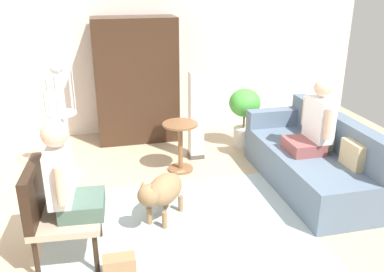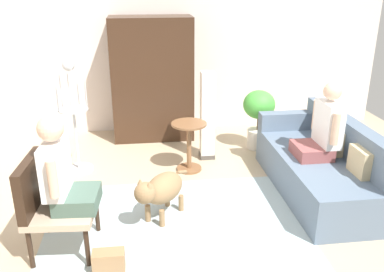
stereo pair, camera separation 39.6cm
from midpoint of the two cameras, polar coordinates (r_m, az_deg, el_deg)
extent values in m
plane|color=tan|center=(4.29, 3.02, -11.91)|extent=(7.41, 7.41, 0.00)
cube|color=silver|center=(6.56, -1.27, 12.18)|extent=(6.78, 0.12, 2.64)
cube|color=#9EB2B7|center=(4.21, 0.46, -12.52)|extent=(2.57, 1.93, 0.01)
cube|color=slate|center=(5.01, 19.06, -5.03)|extent=(0.86, 2.00, 0.45)
cube|color=slate|center=(5.00, 23.07, -0.30)|extent=(0.19, 1.99, 0.40)
cube|color=slate|center=(5.64, 15.55, 2.06)|extent=(0.85, 0.18, 0.23)
cube|color=#C6B284|center=(4.57, 24.57, -3.33)|extent=(0.10, 0.32, 0.28)
cube|color=#C6B284|center=(5.00, 21.41, -0.80)|extent=(0.10, 0.28, 0.28)
cylinder|color=black|center=(4.12, -10.34, -10.63)|extent=(0.04, 0.04, 0.38)
cylinder|color=black|center=(3.69, -11.28, -14.94)|extent=(0.04, 0.04, 0.38)
cylinder|color=black|center=(4.21, -16.89, -10.54)|extent=(0.04, 0.04, 0.38)
cylinder|color=black|center=(3.78, -18.68, -14.70)|extent=(0.04, 0.04, 0.38)
cube|color=tan|center=(3.83, -14.60, -9.86)|extent=(0.62, 0.67, 0.06)
cube|color=black|center=(3.76, -18.68, -6.42)|extent=(0.12, 0.63, 0.45)
cube|color=brown|center=(4.85, 18.50, -1.97)|extent=(0.39, 0.41, 0.14)
cube|color=white|center=(4.82, 20.66, 1.61)|extent=(0.18, 0.41, 0.49)
sphere|color=#DDB293|center=(4.72, 21.23, 5.77)|extent=(0.19, 0.19, 0.19)
cylinder|color=#DDB293|center=(4.59, 21.64, 0.86)|extent=(0.08, 0.08, 0.34)
cylinder|color=#DDB293|center=(5.00, 19.03, 2.80)|extent=(0.08, 0.08, 0.34)
cube|color=#455F52|center=(3.75, -12.68, -8.57)|extent=(0.40, 0.43, 0.14)
cube|color=white|center=(3.65, -15.48, -4.41)|extent=(0.21, 0.42, 0.46)
sphere|color=#DDB293|center=(3.51, -16.05, 0.95)|extent=(0.22, 0.22, 0.22)
cylinder|color=#DDB293|center=(3.85, -14.22, -2.53)|extent=(0.08, 0.08, 0.33)
cylinder|color=#DDB293|center=(3.41, -15.66, -5.82)|extent=(0.08, 0.08, 0.33)
cylinder|color=brown|center=(5.13, 1.79, 1.64)|extent=(0.45, 0.45, 0.02)
cylinder|color=brown|center=(5.24, 1.75, -1.66)|extent=(0.06, 0.06, 0.62)
cylinder|color=brown|center=(5.36, 1.72, -4.55)|extent=(0.32, 0.32, 0.03)
ellipsoid|color=olive|center=(4.22, -1.18, -7.25)|extent=(0.54, 0.58, 0.30)
sphere|color=olive|center=(3.95, -3.67, -7.96)|extent=(0.21, 0.21, 0.21)
cone|color=olive|center=(3.87, -3.05, -6.78)|extent=(0.06, 0.06, 0.06)
cone|color=olive|center=(3.93, -4.35, -6.39)|extent=(0.06, 0.06, 0.06)
cylinder|color=olive|center=(4.46, 1.12, -5.08)|extent=(0.14, 0.16, 0.10)
cylinder|color=olive|center=(4.18, -1.43, -11.41)|extent=(0.06, 0.06, 0.18)
cylinder|color=olive|center=(4.26, -3.47, -10.73)|extent=(0.06, 0.06, 0.18)
cylinder|color=olive|center=(4.43, 1.06, -9.33)|extent=(0.06, 0.06, 0.18)
cylinder|color=olive|center=(4.51, -0.90, -8.74)|extent=(0.06, 0.06, 0.18)
cylinder|color=silver|center=(5.49, -13.35, -4.52)|extent=(0.36, 0.36, 0.03)
cylinder|color=silver|center=(5.34, -13.69, -0.72)|extent=(0.04, 0.04, 0.81)
cylinder|color=silver|center=(5.20, -14.09, 3.55)|extent=(0.37, 0.37, 0.02)
cylinder|color=silver|center=(5.11, -12.42, 6.64)|extent=(0.01, 0.01, 0.54)
cylinder|color=silver|center=(5.21, -12.70, 6.90)|extent=(0.01, 0.01, 0.54)
cylinder|color=silver|center=(5.28, -13.58, 7.01)|extent=(0.01, 0.01, 0.54)
cylinder|color=silver|center=(5.29, -14.74, 6.94)|extent=(0.01, 0.01, 0.54)
cylinder|color=silver|center=(5.24, -15.77, 6.71)|extent=(0.01, 0.01, 0.54)
cylinder|color=silver|center=(5.15, -16.28, 6.41)|extent=(0.01, 0.01, 0.54)
cylinder|color=silver|center=(5.05, -16.07, 6.14)|extent=(0.01, 0.01, 0.54)
cylinder|color=silver|center=(4.97, -15.18, 6.02)|extent=(0.01, 0.01, 0.54)
cylinder|color=silver|center=(4.96, -13.95, 6.09)|extent=(0.01, 0.01, 0.54)
cylinder|color=silver|center=(5.01, -12.89, 6.33)|extent=(0.01, 0.01, 0.54)
sphere|color=silver|center=(5.07, -14.64, 9.48)|extent=(0.15, 0.15, 0.15)
cylinder|color=beige|center=(6.09, 10.85, -0.42)|extent=(0.29, 0.29, 0.28)
cylinder|color=brown|center=(6.01, 11.01, 1.70)|extent=(0.03, 0.03, 0.20)
ellipsoid|color=green|center=(5.92, 11.19, 4.27)|extent=(0.45, 0.45, 0.41)
cube|color=#4C4742|center=(5.72, 4.05, -2.71)|extent=(0.20, 0.20, 0.06)
cube|color=white|center=(5.51, 4.21, 3.03)|extent=(0.18, 0.18, 1.14)
cube|color=#382316|center=(6.21, -3.69, 7.82)|extent=(1.20, 0.56, 1.83)
cube|color=#99724C|center=(3.65, -8.31, -16.94)|extent=(0.27, 0.14, 0.20)
camera|label=1|loc=(0.20, -87.20, 1.08)|focal=38.48mm
camera|label=2|loc=(0.20, 92.80, -1.08)|focal=38.48mm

